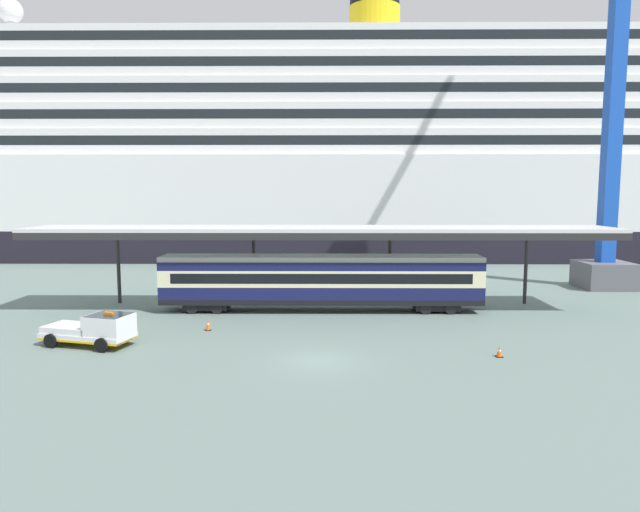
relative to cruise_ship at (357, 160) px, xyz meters
The scene contains 8 objects.
ground_plane 52.86m from the cruise_ship, 95.47° to the right, with size 400.00×400.00×0.00m, color slate.
cruise_ship is the anchor object (origin of this frame).
platform_canopy 39.14m from the cruise_ship, 97.16° to the right, with size 42.66×5.55×6.17m.
train_carriage 40.36m from the cruise_ship, 97.08° to the right, with size 23.35×2.81×4.11m.
service_truck 52.74m from the cruise_ship, 110.02° to the right, with size 5.55×3.31×2.02m.
traffic_cone_near 51.99m from the cruise_ship, 84.59° to the right, with size 0.36×0.36×0.60m.
traffic_cone_mid 47.86m from the cruise_ship, 105.00° to the right, with size 0.36×0.36×0.73m.
dockside_crane 36.39m from the cruise_ship, 52.03° to the right, with size 17.44×4.40×62.44m.
Camera 1 is at (0.35, -28.06, 8.66)m, focal length 31.29 mm.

